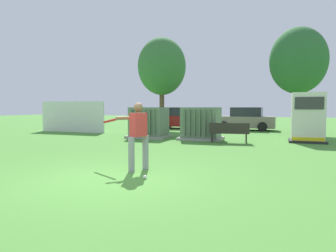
% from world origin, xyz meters
% --- Properties ---
extents(ground_plane, '(96.00, 96.00, 0.00)m').
position_xyz_m(ground_plane, '(0.00, 0.00, 0.00)').
color(ground_plane, '#478433').
extents(fence_panel, '(4.80, 0.12, 2.00)m').
position_xyz_m(fence_panel, '(-9.23, 10.50, 1.00)').
color(fence_panel, white).
rests_on(fence_panel, ground).
extents(transformer_west, '(2.10, 1.70, 1.62)m').
position_xyz_m(transformer_west, '(-3.00, 8.86, 0.79)').
color(transformer_west, '#9E9B93').
rests_on(transformer_west, ground).
extents(transformer_mid_west, '(2.10, 1.70, 1.62)m').
position_xyz_m(transformer_mid_west, '(-0.17, 8.95, 0.79)').
color(transformer_mid_west, '#9E9B93').
rests_on(transformer_mid_west, ground).
extents(generator_enclosure, '(1.60, 1.40, 2.30)m').
position_xyz_m(generator_enclosure, '(4.76, 9.49, 1.14)').
color(generator_enclosure, '#262626').
rests_on(generator_enclosure, ground).
extents(park_bench, '(1.84, 0.64, 0.92)m').
position_xyz_m(park_bench, '(1.40, 7.92, 0.54)').
color(park_bench, '#2D2823').
rests_on(park_bench, ground).
extents(batter, '(1.57, 0.89, 1.74)m').
position_xyz_m(batter, '(0.14, 1.05, 0.98)').
color(batter, gray).
rests_on(batter, ground).
extents(sports_ball, '(0.09, 0.09, 0.09)m').
position_xyz_m(sports_ball, '(0.73, 0.25, 0.04)').
color(sports_ball, white).
rests_on(sports_ball, ground).
extents(tree_left, '(3.49, 3.49, 6.67)m').
position_xyz_m(tree_left, '(-4.60, 14.79, 4.58)').
color(tree_left, brown).
rests_on(tree_left, ground).
extents(tree_center_left, '(3.40, 3.40, 6.49)m').
position_xyz_m(tree_center_left, '(4.52, 14.38, 4.45)').
color(tree_center_left, '#4C3828').
rests_on(tree_center_left, ground).
extents(parked_car_leftmost, '(4.24, 2.00, 1.62)m').
position_xyz_m(parked_car_leftmost, '(-3.52, 16.31, 0.75)').
color(parked_car_leftmost, maroon).
rests_on(parked_car_leftmost, ground).
extents(parked_car_left_of_center, '(4.24, 2.00, 1.62)m').
position_xyz_m(parked_car_left_of_center, '(1.21, 16.24, 0.75)').
color(parked_car_left_of_center, gray).
rests_on(parked_car_left_of_center, ground).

